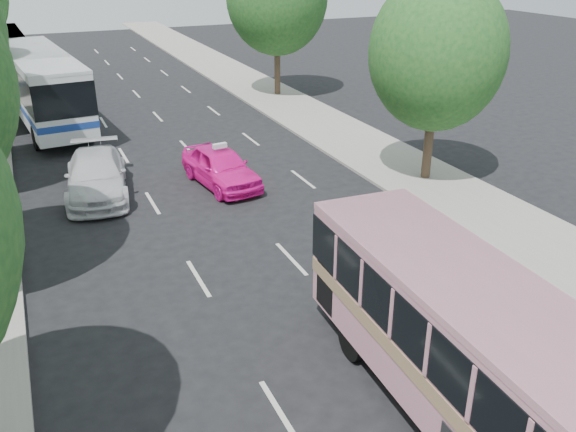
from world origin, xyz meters
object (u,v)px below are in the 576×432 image
pink_taxi (221,167)px  tour_coach_front (42,82)px  white_pickup (96,176)px  tour_coach_rear (6,55)px  pink_bus (482,349)px

pink_taxi → tour_coach_front: 13.36m
white_pickup → tour_coach_rear: tour_coach_rear is taller
white_pickup → tour_coach_front: 11.30m
tour_coach_rear → pink_bus: bearing=-81.7°
white_pickup → tour_coach_front: bearing=102.8°
pink_taxi → tour_coach_rear: tour_coach_rear is taller
pink_bus → white_pickup: (-4.88, 15.51, -1.17)m
white_pickup → tour_coach_rear: 22.03m
pink_taxi → white_pickup: size_ratio=0.83×
pink_bus → tour_coach_rear: tour_coach_rear is taller
pink_bus → white_pickup: size_ratio=1.85×
pink_taxi → tour_coach_front: (-5.59, 12.04, 1.46)m
pink_taxi → white_pickup: (-4.58, 0.88, 0.02)m
white_pickup → tour_coach_front: size_ratio=0.43×
pink_bus → pink_taxi: (-0.30, 14.63, -1.19)m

